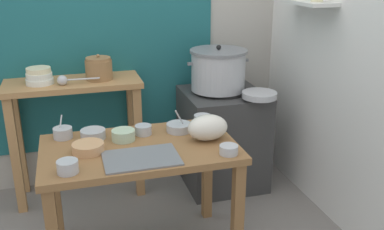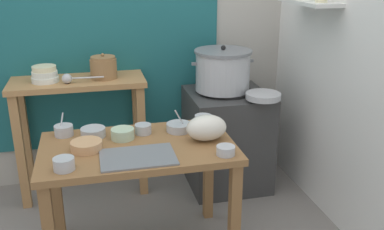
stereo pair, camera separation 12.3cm
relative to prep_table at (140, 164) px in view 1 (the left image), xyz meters
name	(u,v)px [view 1 (the left image)]	position (x,y,z in m)	size (l,w,h in m)	color
wall_back	(119,17)	(0.06, 1.13, 0.69)	(4.40, 0.12, 2.60)	#B2ADA3
wall_right	(338,27)	(1.37, 0.23, 0.69)	(0.30, 3.20, 2.60)	white
prep_table	(140,164)	(0.00, 0.00, 0.00)	(1.10, 0.66, 0.72)	olive
back_shelf_table	(75,110)	(-0.33, 0.86, 0.07)	(0.96, 0.40, 0.90)	#B27F4C
stove_block	(222,138)	(0.77, 0.73, -0.23)	(0.60, 0.61, 0.78)	#383838
steamer_pot	(218,70)	(0.73, 0.75, 0.33)	(0.48, 0.43, 0.34)	#B7BABF
clay_pot	(99,68)	(-0.14, 0.86, 0.37)	(0.19, 0.19, 0.18)	olive
bowl_stack_enamel	(39,76)	(-0.55, 0.85, 0.35)	(0.19, 0.19, 0.12)	silver
ladle	(64,80)	(-0.38, 0.77, 0.33)	(0.29, 0.07, 0.07)	#B7BABF
serving_tray	(141,158)	(-0.02, -0.17, 0.12)	(0.40, 0.28, 0.01)	slate
plastic_bag	(208,127)	(0.40, -0.02, 0.19)	(0.24, 0.17, 0.15)	silver
wide_pan	(259,95)	(0.95, 0.47, 0.19)	(0.25, 0.25, 0.04)	#B7BABF
prep_bowl_0	(88,147)	(-0.28, 0.00, 0.14)	(0.17, 0.17, 0.05)	tan
prep_bowl_1	(93,134)	(-0.24, 0.19, 0.14)	(0.15, 0.15, 0.05)	#B7BABF
prep_bowl_2	(123,135)	(-0.07, 0.11, 0.15)	(0.14, 0.14, 0.06)	#B7D1AD
prep_bowl_3	(202,119)	(0.45, 0.23, 0.14)	(0.11, 0.11, 0.06)	#B7BABF
prep_bowl_4	(63,132)	(-0.41, 0.24, 0.15)	(0.11, 0.11, 0.14)	#B7BABF
prep_bowl_5	(179,127)	(0.27, 0.16, 0.14)	(0.15, 0.15, 0.15)	#B7BABF
prep_bowl_6	(143,129)	(0.05, 0.17, 0.14)	(0.10, 0.10, 0.06)	#B7BABF
prep_bowl_7	(68,166)	(-0.40, -0.22, 0.15)	(0.11, 0.11, 0.06)	#B7BABF
prep_bowl_8	(229,149)	(0.45, -0.24, 0.14)	(0.10, 0.10, 0.05)	#B7BABF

